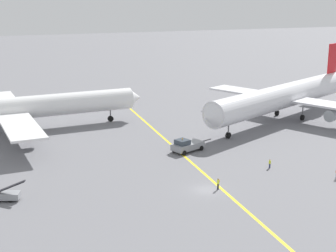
% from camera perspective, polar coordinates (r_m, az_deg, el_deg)
% --- Properties ---
extents(ground_plane, '(600.00, 600.00, 0.00)m').
position_cam_1_polar(ground_plane, '(77.55, 4.37, -7.14)').
color(ground_plane, slate).
extents(taxiway_stripe, '(5.57, 119.91, 0.01)m').
position_cam_1_polar(taxiway_stripe, '(87.11, 3.23, -4.61)').
color(taxiway_stripe, yellow).
rests_on(taxiway_stripe, ground).
extents(airliner_at_gate_left, '(54.50, 47.07, 14.77)m').
position_cam_1_polar(airliner_at_gate_left, '(112.42, -16.33, 1.89)').
color(airliner_at_gate_left, white).
rests_on(airliner_at_gate_left, ground).
extents(airliner_being_pushed, '(52.91, 40.82, 16.11)m').
position_cam_1_polar(airliner_being_pushed, '(120.07, 12.85, 3.25)').
color(airliner_being_pushed, silver).
rests_on(airliner_being_pushed, ground).
extents(pushback_tug, '(9.30, 4.91, 2.79)m').
position_cam_1_polar(pushback_tug, '(95.06, 2.12, -2.17)').
color(pushback_tug, gray).
rests_on(pushback_tug, ground).
extents(gse_belt_loader_portside, '(5.06, 2.97, 3.02)m').
position_cam_1_polar(gse_belt_loader_portside, '(76.81, -17.72, -7.39)').
color(gse_belt_loader_portside, gray).
rests_on(gse_belt_loader_portside, ground).
extents(ground_crew_wing_walker_right, '(0.36, 0.36, 1.55)m').
position_cam_1_polar(ground_crew_wing_walker_right, '(87.91, 11.34, -4.16)').
color(ground_crew_wing_walker_right, '#2D3351').
rests_on(ground_crew_wing_walker_right, ground).
extents(ground_crew_marshaller_foreground, '(0.50, 0.36, 1.76)m').
position_cam_1_polar(ground_crew_marshaller_foreground, '(77.48, 5.64, -6.46)').
color(ground_crew_marshaller_foreground, black).
rests_on(ground_crew_marshaller_foreground, ground).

